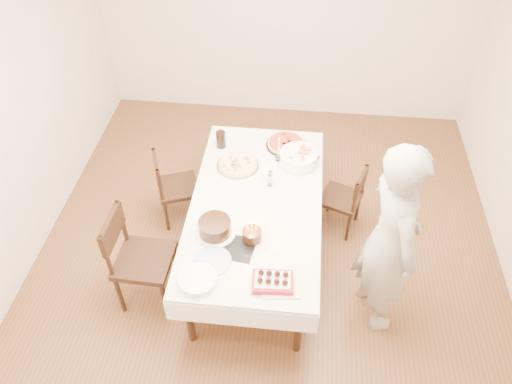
# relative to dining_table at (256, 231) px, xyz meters

# --- Properties ---
(floor) EXTENTS (5.00, 5.00, 0.00)m
(floor) POSITION_rel_dining_table_xyz_m (0.11, 0.03, -0.38)
(floor) COLOR #51341B
(floor) RESTS_ON ground
(wall_back) EXTENTS (4.50, 0.04, 2.70)m
(wall_back) POSITION_rel_dining_table_xyz_m (0.11, 2.53, 0.98)
(wall_back) COLOR beige
(wall_back) RESTS_ON floor
(wall_left) EXTENTS (0.04, 5.00, 2.70)m
(wall_left) POSITION_rel_dining_table_xyz_m (-2.14, 0.03, 0.98)
(wall_left) COLOR beige
(wall_left) RESTS_ON floor
(dining_table) EXTENTS (1.26, 2.20, 0.75)m
(dining_table) POSITION_rel_dining_table_xyz_m (0.00, 0.00, 0.00)
(dining_table) COLOR white
(dining_table) RESTS_ON floor
(chair_right_savory) EXTENTS (0.51, 0.51, 0.78)m
(chair_right_savory) POSITION_rel_dining_table_xyz_m (0.79, 0.51, 0.01)
(chair_right_savory) COLOR black
(chair_right_savory) RESTS_ON floor
(chair_left_savory) EXTENTS (0.54, 0.54, 0.83)m
(chair_left_savory) POSITION_rel_dining_table_xyz_m (-0.84, 0.47, 0.04)
(chair_left_savory) COLOR black
(chair_left_savory) RESTS_ON floor
(chair_left_dessert) EXTENTS (0.53, 0.53, 1.00)m
(chair_left_dessert) POSITION_rel_dining_table_xyz_m (-0.90, -0.54, 0.12)
(chair_left_dessert) COLOR black
(chair_left_dessert) RESTS_ON floor
(person) EXTENTS (0.63, 0.78, 1.85)m
(person) POSITION_rel_dining_table_xyz_m (1.08, -0.47, 0.55)
(person) COLOR #A29E99
(person) RESTS_ON floor
(pizza_white) EXTENTS (0.44, 0.44, 0.04)m
(pizza_white) POSITION_rel_dining_table_xyz_m (-0.22, 0.46, 0.40)
(pizza_white) COLOR beige
(pizza_white) RESTS_ON dining_table
(pizza_pepperoni) EXTENTS (0.49, 0.49, 0.04)m
(pizza_pepperoni) POSITION_rel_dining_table_xyz_m (0.21, 0.83, 0.40)
(pizza_pepperoni) COLOR red
(pizza_pepperoni) RESTS_ON dining_table
(red_placemat) EXTENTS (0.30, 0.30, 0.01)m
(red_placemat) POSITION_rel_dining_table_xyz_m (0.40, 0.62, 0.38)
(red_placemat) COLOR #B21E1E
(red_placemat) RESTS_ON dining_table
(pasta_bowl) EXTENTS (0.46, 0.46, 0.12)m
(pasta_bowl) POSITION_rel_dining_table_xyz_m (0.34, 0.57, 0.44)
(pasta_bowl) COLOR white
(pasta_bowl) RESTS_ON dining_table
(taper_candle) EXTENTS (0.07, 0.07, 0.27)m
(taper_candle) POSITION_rel_dining_table_xyz_m (0.15, 0.60, 0.51)
(taper_candle) COLOR white
(taper_candle) RESTS_ON dining_table
(shaker_pair) EXTENTS (0.13, 0.13, 0.12)m
(shaker_pair) POSITION_rel_dining_table_xyz_m (0.10, 0.23, 0.44)
(shaker_pair) COLOR white
(shaker_pair) RESTS_ON dining_table
(cola_glass) EXTENTS (0.12, 0.12, 0.17)m
(cola_glass) POSITION_rel_dining_table_xyz_m (-0.43, 0.74, 0.46)
(cola_glass) COLOR black
(cola_glass) RESTS_ON dining_table
(layer_cake) EXTENTS (0.44, 0.44, 0.13)m
(layer_cake) POSITION_rel_dining_table_xyz_m (-0.30, -0.38, 0.44)
(layer_cake) COLOR black
(layer_cake) RESTS_ON dining_table
(cake_board) EXTENTS (0.30, 0.30, 0.01)m
(cake_board) POSITION_rel_dining_table_xyz_m (-0.09, -0.53, 0.38)
(cake_board) COLOR black
(cake_board) RESTS_ON dining_table
(birthday_cake) EXTENTS (0.20, 0.20, 0.15)m
(birthday_cake) POSITION_rel_dining_table_xyz_m (0.01, -0.42, 0.46)
(birthday_cake) COLOR #3B1A10
(birthday_cake) RESTS_ON dining_table
(strawberry_box) EXTENTS (0.32, 0.22, 0.08)m
(strawberry_box) POSITION_rel_dining_table_xyz_m (0.22, -0.84, 0.41)
(strawberry_box) COLOR #A61320
(strawberry_box) RESTS_ON dining_table
(box_lid) EXTENTS (0.31, 0.23, 0.02)m
(box_lid) POSITION_rel_dining_table_xyz_m (0.28, -0.88, 0.38)
(box_lid) COLOR beige
(box_lid) RESTS_ON dining_table
(plate_stack) EXTENTS (0.30, 0.30, 0.06)m
(plate_stack) POSITION_rel_dining_table_xyz_m (-0.35, -0.88, 0.41)
(plate_stack) COLOR white
(plate_stack) RESTS_ON dining_table
(china_plate) EXTENTS (0.35, 0.35, 0.01)m
(china_plate) POSITION_rel_dining_table_xyz_m (-0.27, -0.68, 0.38)
(china_plate) COLOR white
(china_plate) RESTS_ON dining_table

